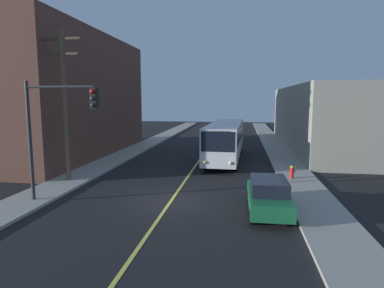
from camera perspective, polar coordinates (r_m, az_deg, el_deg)
ground_plane at (r=17.57m, az=-3.55°, el=-9.67°), size 120.00×120.00×0.00m
sidewalk_left at (r=28.98m, az=-13.50°, el=-2.75°), size 2.50×90.00×0.15m
sidewalk_right at (r=27.14m, az=16.25°, el=-3.55°), size 2.50×90.00×0.15m
lane_stripe_center at (r=32.02m, az=2.06°, el=-1.67°), size 0.16×60.00×0.01m
building_left_brick at (r=33.37m, az=-22.37°, el=7.66°), size 10.00×20.46×11.05m
building_right_warehouse at (r=39.34m, az=24.75°, el=4.20°), size 12.00×26.74×6.58m
city_bus at (r=28.66m, az=5.79°, el=0.84°), size 3.00×12.23×3.20m
parked_car_green at (r=15.86m, az=13.07°, el=-8.63°), size 1.87×4.42×1.62m
utility_pole_near at (r=22.01m, az=-21.14°, el=7.36°), size 2.40×0.28×9.33m
traffic_signal_left_corner at (r=17.52m, az=-22.29°, el=4.06°), size 3.75×0.48×6.00m
fire_hydrant at (r=22.45m, az=16.86°, el=-4.59°), size 0.44×0.26×0.84m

